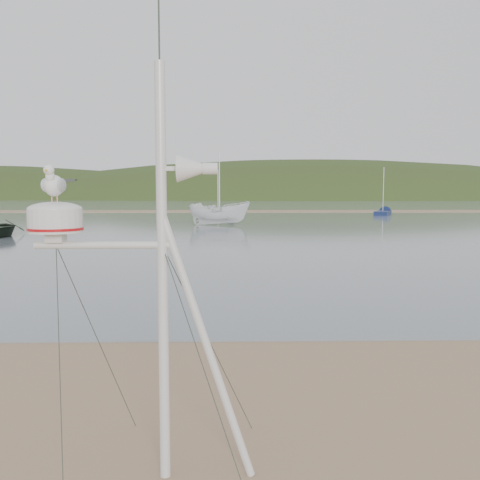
{
  "coord_description": "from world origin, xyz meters",
  "views": [
    {
      "loc": [
        2.07,
        -5.43,
        2.83
      ],
      "look_at": [
        2.19,
        1.0,
        2.23
      ],
      "focal_mm": 38.0,
      "sensor_mm": 36.0,
      "label": 1
    }
  ],
  "objects_px": {
    "sailboat_blue_far": "(384,212)",
    "sailboat_dark_mid": "(227,215)",
    "boat_white": "(219,194)",
    "mast_rig": "(157,362)"
  },
  "relations": [
    {
      "from": "sailboat_blue_far",
      "to": "sailboat_dark_mid",
      "type": "distance_m",
      "value": 21.79
    },
    {
      "from": "sailboat_dark_mid",
      "to": "boat_white",
      "type": "bearing_deg",
      "value": -92.46
    },
    {
      "from": "boat_white",
      "to": "sailboat_dark_mid",
      "type": "relative_size",
      "value": 0.93
    },
    {
      "from": "boat_white",
      "to": "sailboat_dark_mid",
      "type": "distance_m",
      "value": 12.84
    },
    {
      "from": "sailboat_blue_far",
      "to": "sailboat_dark_mid",
      "type": "bearing_deg",
      "value": -157.37
    },
    {
      "from": "boat_white",
      "to": "mast_rig",
      "type": "bearing_deg",
      "value": -170.2
    },
    {
      "from": "mast_rig",
      "to": "sailboat_dark_mid",
      "type": "distance_m",
      "value": 51.3
    },
    {
      "from": "sailboat_blue_far",
      "to": "sailboat_dark_mid",
      "type": "height_order",
      "value": "sailboat_blue_far"
    },
    {
      "from": "mast_rig",
      "to": "sailboat_dark_mid",
      "type": "relative_size",
      "value": 0.86
    },
    {
      "from": "mast_rig",
      "to": "sailboat_blue_far",
      "type": "distance_m",
      "value": 63.09
    }
  ]
}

